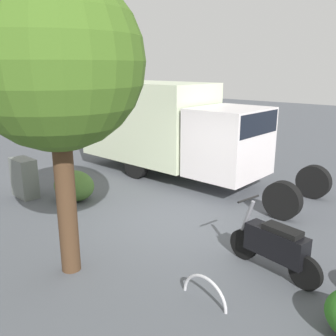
{
  "coord_description": "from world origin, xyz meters",
  "views": [
    {
      "loc": [
        -4.77,
        5.73,
        3.43
      ],
      "look_at": [
        0.85,
        -0.92,
        1.01
      ],
      "focal_mm": 39.13,
      "sensor_mm": 36.0,
      "label": 1
    }
  ],
  "objects_px": {
    "motorcycle": "(275,245)",
    "bike_rack_hoop": "(204,301)",
    "street_tree": "(55,63)",
    "utility_cabinet": "(24,178)",
    "box_truck_near": "(169,126)",
    "stop_sign": "(64,135)"
  },
  "relations": [
    {
      "from": "box_truck_near",
      "to": "motorcycle",
      "type": "bearing_deg",
      "value": -31.57
    },
    {
      "from": "box_truck_near",
      "to": "motorcycle",
      "type": "xyz_separation_m",
      "value": [
        -5.21,
        3.41,
        -1.11
      ]
    },
    {
      "from": "utility_cabinet",
      "to": "bike_rack_hoop",
      "type": "relative_size",
      "value": 1.25
    },
    {
      "from": "street_tree",
      "to": "bike_rack_hoop",
      "type": "distance_m",
      "value": 4.24
    },
    {
      "from": "motorcycle",
      "to": "stop_sign",
      "type": "bearing_deg",
      "value": 20.67
    },
    {
      "from": "box_truck_near",
      "to": "utility_cabinet",
      "type": "distance_m",
      "value": 4.58
    },
    {
      "from": "box_truck_near",
      "to": "utility_cabinet",
      "type": "relative_size",
      "value": 7.52
    },
    {
      "from": "street_tree",
      "to": "utility_cabinet",
      "type": "height_order",
      "value": "street_tree"
    },
    {
      "from": "motorcycle",
      "to": "street_tree",
      "type": "xyz_separation_m",
      "value": [
        2.75,
        2.16,
        2.96
      ]
    },
    {
      "from": "bike_rack_hoop",
      "to": "stop_sign",
      "type": "bearing_deg",
      "value": -7.95
    },
    {
      "from": "motorcycle",
      "to": "street_tree",
      "type": "distance_m",
      "value": 4.58
    },
    {
      "from": "box_truck_near",
      "to": "motorcycle",
      "type": "height_order",
      "value": "box_truck_near"
    },
    {
      "from": "stop_sign",
      "to": "street_tree",
      "type": "height_order",
      "value": "street_tree"
    },
    {
      "from": "bike_rack_hoop",
      "to": "utility_cabinet",
      "type": "bearing_deg",
      "value": -6.09
    },
    {
      "from": "street_tree",
      "to": "utility_cabinet",
      "type": "xyz_separation_m",
      "value": [
        4.09,
        -1.44,
        -2.94
      ]
    },
    {
      "from": "motorcycle",
      "to": "street_tree",
      "type": "bearing_deg",
      "value": 48.98
    },
    {
      "from": "box_truck_near",
      "to": "utility_cabinet",
      "type": "bearing_deg",
      "value": -109.94
    },
    {
      "from": "street_tree",
      "to": "utility_cabinet",
      "type": "distance_m",
      "value": 5.24
    },
    {
      "from": "motorcycle",
      "to": "bike_rack_hoop",
      "type": "bearing_deg",
      "value": 83.01
    },
    {
      "from": "motorcycle",
      "to": "bike_rack_hoop",
      "type": "xyz_separation_m",
      "value": [
        0.45,
        1.41,
        -0.52
      ]
    },
    {
      "from": "motorcycle",
      "to": "bike_rack_hoop",
      "type": "height_order",
      "value": "motorcycle"
    },
    {
      "from": "stop_sign",
      "to": "bike_rack_hoop",
      "type": "distance_m",
      "value": 4.71
    }
  ]
}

